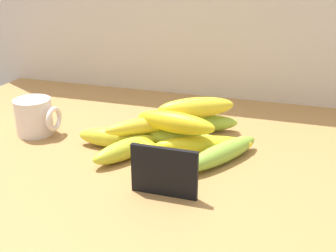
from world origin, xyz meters
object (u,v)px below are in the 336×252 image
chalkboard_sign (164,173)px  banana_4 (179,140)px  banana_2 (145,147)px  banana_3 (152,139)px  banana_1 (127,149)px  banana_6 (195,123)px  banana_0 (203,145)px  banana_7 (168,123)px  banana_11 (196,108)px  banana_5 (116,138)px  coffee_mug (35,117)px  banana_8 (222,153)px  banana_9 (151,124)px  banana_10 (175,122)px

chalkboard_sign → banana_4: (-2.45, 17.08, -1.75)cm
banana_2 → banana_3: bearing=92.8°
banana_1 → banana_6: (9.27, 16.50, 0.08)cm
banana_0 → banana_7: 13.14cm
banana_0 → banana_1: same height
chalkboard_sign → banana_6: chalkboard_sign is taller
banana_1 → banana_11: size_ratio=0.91×
banana_5 → banana_3: bearing=23.8°
coffee_mug → banana_8: coffee_mug is taller
chalkboard_sign → banana_4: chalkboard_sign is taller
banana_2 → banana_7: banana_7 is taller
banana_6 → banana_11: bearing=-72.1°
chalkboard_sign → banana_0: (2.59, 16.26, -1.94)cm
banana_2 → banana_4: bearing=40.4°
banana_8 → banana_11: size_ratio=1.13×
banana_1 → banana_9: 7.47cm
chalkboard_sign → banana_10: (-2.84, 15.69, 2.43)cm
chalkboard_sign → banana_4: bearing=98.2°
banana_8 → banana_11: (-7.94, 11.20, 4.26)cm
banana_7 → banana_8: banana_7 is taller
banana_9 → banana_8: bearing=-8.9°
banana_7 → banana_10: bearing=-65.2°
banana_2 → banana_8: bearing=7.2°
coffee_mug → banana_7: 28.76cm
banana_3 → banana_10: banana_10 is taller
banana_4 → banana_5: banana_4 is taller
banana_10 → banana_4: bearing=74.4°
banana_6 → banana_8: (8.39, -12.58, -0.10)cm
chalkboard_sign → banana_7: size_ratio=0.69×
banana_5 → banana_11: (13.68, 11.40, 4.13)cm
banana_8 → banana_10: bearing=171.5°
banana_7 → banana_4: bearing=-59.4°
banana_4 → banana_11: banana_11 is taller
banana_2 → banana_3: 4.61cm
coffee_mug → banana_9: size_ratio=0.49×
banana_4 → banana_6: bearing=84.9°
banana_1 → banana_4: size_ratio=0.73×
banana_3 → banana_10: 7.23cm
banana_6 → banana_8: 15.12cm
banana_7 → banana_11: banana_11 is taller
banana_11 → chalkboard_sign: bearing=-87.4°
banana_4 → coffee_mug: bearing=-177.1°
banana_3 → banana_4: bearing=1.1°
banana_5 → banana_4: bearing=13.8°
banana_5 → banana_9: (6.71, 2.54, 2.89)cm
coffee_mug → banana_10: (31.37, 0.20, 2.38)cm
banana_1 → banana_10: bearing=33.8°
banana_6 → banana_11: banana_11 is taller
banana_0 → banana_11: bearing=112.1°
coffee_mug → banana_3: (26.01, 1.48, -2.28)cm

